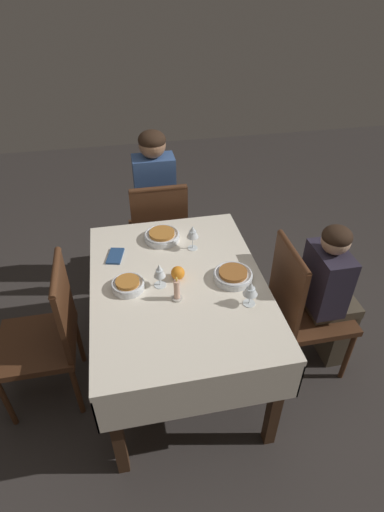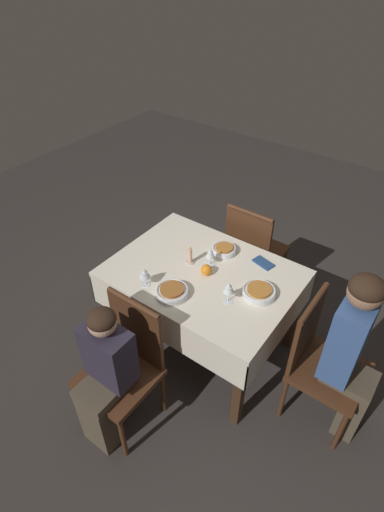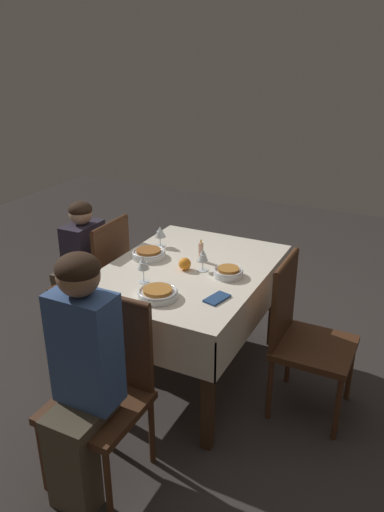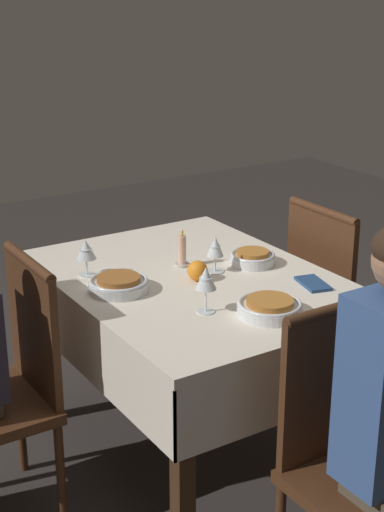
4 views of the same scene
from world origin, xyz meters
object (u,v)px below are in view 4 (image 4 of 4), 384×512
Objects in this scene: chair_south at (340,299)px; wine_glass_west at (206,280)px; orange_fruit at (198,271)px; napkin_red_folded at (313,283)px; bowl_south at (252,257)px; bowl_west at (270,307)px; dining_table at (194,302)px; bowl_north at (119,284)px; wine_glass_north at (86,251)px; wine_glass_south at (215,248)px; chair_west at (359,452)px; candle_centerpiece at (182,253)px; chair_north at (3,381)px.

chair_south reaches higher than wine_glass_west.
napkin_red_folded is (-0.27, -0.33, -0.03)m from orange_fruit.
bowl_west is at bearing 150.33° from bowl_south.
dining_table is at bearing -10.54° from orange_fruit.
wine_glass_north is at bearing 8.39° from bowl_north.
chair_south reaches higher than wine_glass_south.
orange_fruit reaches higher than napkin_red_folded.
wine_glass_west is 0.38m from bowl_north.
chair_west is 0.74m from napkin_red_folded.
chair_south is 5.70× the size of napkin_red_folded.
wine_glass_north reaches higher than bowl_west.
candle_centerpiece is at bearing 88.39° from chair_west.
wine_glass_north is (0.66, 0.36, 0.07)m from bowl_west.
wine_glass_south reaches higher than napkin_red_folded.
napkin_red_folded is (-0.30, -0.06, -0.02)m from bowl_south.
chair_west reaches higher than wine_glass_south.
bowl_west is at bearing 170.94° from wine_glass_south.
candle_centerpiece is at bearing 79.08° from chair_south.
wine_glass_north is at bearing 50.95° from napkin_red_folded.
wine_glass_north is 1.85× the size of orange_fruit.
candle_centerpiece is (0.13, 0.25, 0.03)m from bowl_south.
bowl_south is at bearing 73.24° from chair_west.
dining_table is 0.44m from bowl_west.
wine_glass_south is at bearing -69.95° from orange_fruit.
bowl_west is 1.36× the size of wine_glass_west.
candle_centerpiece is (0.14, 0.72, 0.31)m from chair_south.
bowl_north is 0.34m from candle_centerpiece.
chair_north is 6.68× the size of wine_glass_north.
chair_north is at bearing 82.47° from orange_fruit.
wine_glass_south is at bearing -118.21° from wine_glass_north.
candle_centerpiece is (1.04, -0.03, 0.31)m from chair_west.
chair_north is 0.84m from candle_centerpiece.
wine_glass_south is 1.89× the size of orange_fruit.
wine_glass_north reaches higher than dining_table.
wine_glass_west is at bearing -160.12° from wine_glass_north.
napkin_red_folded is at bearing -128.64° from orange_fruit.
chair_north is 12.36× the size of orange_fruit.
napkin_red_folded is at bearing -67.11° from bowl_west.
bowl_west and bowl_north have the same top height.
bowl_north is (0.95, 0.30, 0.28)m from chair_west.
bowl_west is 0.56m from candle_centerpiece.
bowl_north is at bearing 83.52° from dining_table.
bowl_south is at bearing -29.67° from bowl_west.
chair_west reaches higher than dining_table.
chair_south is (-0.01, -0.75, -0.15)m from dining_table.
chair_north is (0.07, 0.75, -0.15)m from dining_table.
bowl_south is 0.19m from wine_glass_south.
bowl_south is (-0.03, -0.58, 0.00)m from bowl_north.
candle_centerpiece is at bearing -21.56° from wine_glass_west.
wine_glass_north is at bearing 19.88° from wine_glass_west.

